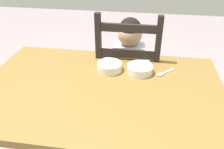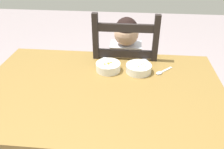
% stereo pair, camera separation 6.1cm
% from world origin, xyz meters
% --- Properties ---
extents(dining_table, '(1.32, 0.87, 0.74)m').
position_xyz_m(dining_table, '(0.00, 0.00, 0.64)').
color(dining_table, olive).
rests_on(dining_table, ground).
extents(dining_chair, '(0.42, 0.42, 1.05)m').
position_xyz_m(dining_chair, '(0.11, 0.48, 0.49)').
color(dining_chair, black).
rests_on(dining_chair, ground).
extents(child_figure, '(0.32, 0.31, 0.97)m').
position_xyz_m(child_figure, '(0.11, 0.48, 0.64)').
color(child_figure, silver).
rests_on(child_figure, ground).
extents(bowl_of_peas, '(0.15, 0.15, 0.05)m').
position_xyz_m(bowl_of_peas, '(0.20, 0.19, 0.77)').
color(bowl_of_peas, white).
rests_on(bowl_of_peas, dining_table).
extents(bowl_of_carrots, '(0.15, 0.15, 0.05)m').
position_xyz_m(bowl_of_carrots, '(0.02, 0.19, 0.77)').
color(bowl_of_carrots, white).
rests_on(bowl_of_carrots, dining_table).
extents(spoon, '(0.11, 0.11, 0.01)m').
position_xyz_m(spoon, '(0.34, 0.19, 0.75)').
color(spoon, silver).
rests_on(spoon, dining_table).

